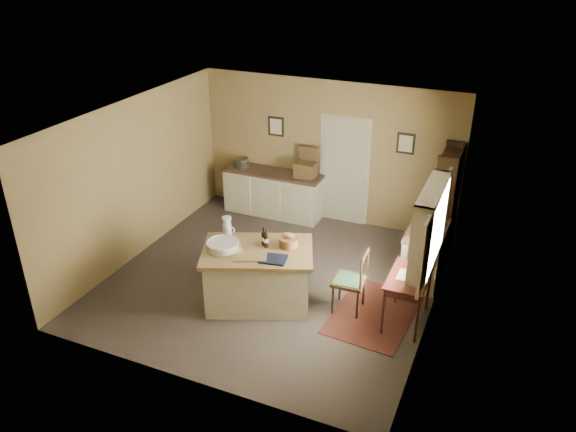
% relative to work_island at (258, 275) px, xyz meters
% --- Properties ---
extents(ground, '(5.00, 5.00, 0.00)m').
position_rel_work_island_xyz_m(ground, '(-0.05, 0.64, -0.48)').
color(ground, '#4E433B').
rests_on(ground, ground).
extents(wall_back, '(5.00, 0.10, 2.70)m').
position_rel_work_island_xyz_m(wall_back, '(-0.05, 3.14, 0.87)').
color(wall_back, olive).
rests_on(wall_back, ground).
extents(wall_front, '(5.00, 0.10, 2.70)m').
position_rel_work_island_xyz_m(wall_front, '(-0.05, -1.86, 0.87)').
color(wall_front, olive).
rests_on(wall_front, ground).
extents(wall_left, '(0.10, 5.00, 2.70)m').
position_rel_work_island_xyz_m(wall_left, '(-2.55, 0.64, 0.87)').
color(wall_left, olive).
rests_on(wall_left, ground).
extents(wall_right, '(0.10, 5.00, 2.70)m').
position_rel_work_island_xyz_m(wall_right, '(2.45, 0.64, 0.87)').
color(wall_right, olive).
rests_on(wall_right, ground).
extents(ceiling, '(5.00, 5.00, 0.00)m').
position_rel_work_island_xyz_m(ceiling, '(-0.05, 0.64, 2.22)').
color(ceiling, silver).
rests_on(ceiling, wall_back).
extents(door, '(0.97, 0.06, 2.11)m').
position_rel_work_island_xyz_m(door, '(0.30, 3.11, 0.57)').
color(door, '#B4B298').
rests_on(door, ground).
extents(framed_prints, '(2.82, 0.02, 0.38)m').
position_rel_work_island_xyz_m(framed_prints, '(0.15, 3.12, 1.24)').
color(framed_prints, black).
rests_on(framed_prints, ground).
extents(window, '(0.25, 1.99, 1.12)m').
position_rel_work_island_xyz_m(window, '(2.37, 0.44, 1.07)').
color(window, beige).
rests_on(window, ground).
extents(work_island, '(1.87, 1.56, 1.20)m').
position_rel_work_island_xyz_m(work_island, '(0.00, 0.00, 0.00)').
color(work_island, beige).
rests_on(work_island, ground).
extents(sideboard, '(1.97, 0.56, 1.18)m').
position_rel_work_island_xyz_m(sideboard, '(-1.04, 2.84, -0.00)').
color(sideboard, beige).
rests_on(sideboard, ground).
extents(rug, '(1.22, 1.68, 0.01)m').
position_rel_work_island_xyz_m(rug, '(1.70, 0.39, -0.48)').
color(rug, '#532518').
rests_on(rug, ground).
extents(writing_desk, '(0.55, 0.89, 0.82)m').
position_rel_work_island_xyz_m(writing_desk, '(2.15, 0.39, 0.19)').
color(writing_desk, '#371611').
rests_on(writing_desk, ground).
extents(desk_chair, '(0.48, 0.48, 0.98)m').
position_rel_work_island_xyz_m(desk_chair, '(1.31, 0.36, 0.01)').
color(desk_chair, black).
rests_on(desk_chair, ground).
extents(right_cabinet, '(0.58, 1.04, 0.99)m').
position_rel_work_island_xyz_m(right_cabinet, '(2.15, 1.62, -0.02)').
color(right_cabinet, beige).
rests_on(right_cabinet, ground).
extents(shelving_unit, '(0.32, 0.86, 1.90)m').
position_rel_work_island_xyz_m(shelving_unit, '(2.30, 2.64, 0.47)').
color(shelving_unit, black).
rests_on(shelving_unit, ground).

